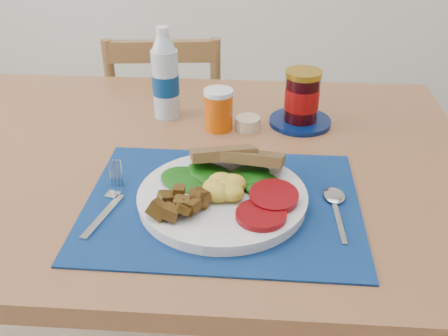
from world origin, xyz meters
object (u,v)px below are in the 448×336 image
at_px(chair_far, 168,122).
at_px(water_bottle, 165,78).
at_px(breakfast_plate, 219,194).
at_px(juice_glass, 218,111).
at_px(jam_on_saucer, 302,101).

distance_m(chair_far, water_bottle, 0.54).
distance_m(chair_far, breakfast_plate, 0.87).
relative_size(breakfast_plate, juice_glass, 3.34).
relative_size(chair_far, jam_on_saucer, 6.96).
bearing_deg(water_bottle, chair_far, 100.76).
bearing_deg(juice_glass, jam_on_saucer, 11.56).
relative_size(juice_glass, jam_on_saucer, 0.62).
height_order(breakfast_plate, jam_on_saucer, jam_on_saucer).
xyz_separation_m(breakfast_plate, water_bottle, (-0.16, 0.38, 0.07)).
height_order(chair_far, breakfast_plate, chair_far).
bearing_deg(chair_far, juice_glass, 107.54).
xyz_separation_m(chair_far, water_bottle, (0.08, -0.43, 0.32)).
height_order(water_bottle, jam_on_saucer, water_bottle).
xyz_separation_m(chair_far, breakfast_plate, (0.24, -0.80, 0.25)).
distance_m(juice_glass, jam_on_saucer, 0.20).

